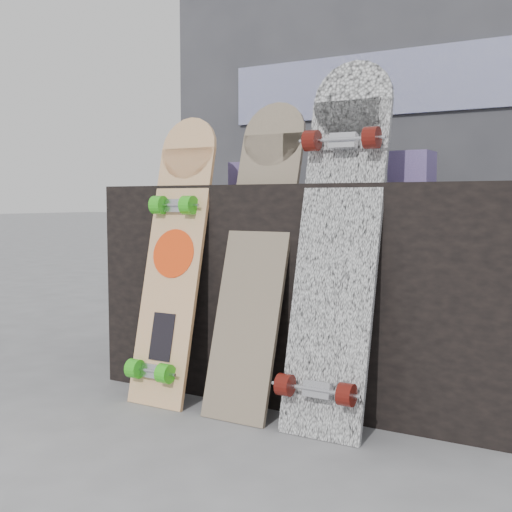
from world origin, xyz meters
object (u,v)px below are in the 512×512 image
Objects in this scene: skateboard_dark at (172,272)px; longboard_geisha at (175,250)px; vendor_table at (316,289)px; longboard_cascadia at (338,235)px; longboard_celtic at (258,245)px.

longboard_geisha is at bearing 22.22° from skateboard_dark.
vendor_table is 0.47m from longboard_cascadia.
skateboard_dark is at bearing -140.70° from vendor_table.
longboard_celtic is (-0.09, -0.31, 0.19)m from vendor_table.
longboard_cascadia is at bearing -55.88° from vendor_table.
vendor_table is 0.37m from longboard_celtic.
longboard_geisha is 0.08m from skateboard_dark.
vendor_table is at bearing 39.70° from longboard_geisha.
skateboard_dark is at bearing -178.63° from longboard_cascadia.
longboard_celtic is at bearing 7.11° from longboard_geisha.
skateboard_dark is (-0.34, -0.05, -0.11)m from longboard_celtic.
longboard_cascadia reaches higher than skateboard_dark.
longboard_cascadia is (0.32, -0.03, 0.05)m from longboard_celtic.
longboard_cascadia is (0.65, 0.01, 0.07)m from longboard_geisha.
vendor_table is at bearing 39.30° from skateboard_dark.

